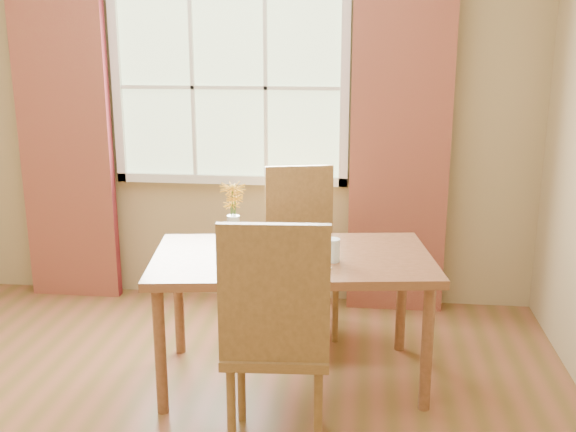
# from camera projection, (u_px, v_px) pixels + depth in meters

# --- Properties ---
(room) EXTENTS (4.24, 3.84, 2.74)m
(room) POSITION_uv_depth(u_px,v_px,m) (140.00, 156.00, 2.78)
(room) COLOR brown
(room) RESTS_ON ground
(window) EXTENTS (1.62, 0.06, 1.32)m
(window) POSITION_uv_depth(u_px,v_px,m) (229.00, 88.00, 4.54)
(window) COLOR #B4CD9B
(window) RESTS_ON room
(curtain_left) EXTENTS (0.65, 0.08, 2.20)m
(curtain_left) POSITION_uv_depth(u_px,v_px,m) (66.00, 145.00, 4.69)
(curtain_left) COLOR maroon
(curtain_left) RESTS_ON room
(curtain_right) EXTENTS (0.65, 0.08, 2.20)m
(curtain_right) POSITION_uv_depth(u_px,v_px,m) (400.00, 152.00, 4.43)
(curtain_right) COLOR maroon
(curtain_right) RESTS_ON room
(dining_table) EXTENTS (1.56, 1.02, 0.71)m
(dining_table) POSITION_uv_depth(u_px,v_px,m) (292.00, 268.00, 3.57)
(dining_table) COLOR brown
(dining_table) RESTS_ON room
(chair_near) EXTENTS (0.49, 0.49, 1.11)m
(chair_near) POSITION_uv_depth(u_px,v_px,m) (276.00, 330.00, 2.89)
(chair_near) COLOR brown
(chair_near) RESTS_ON room
(chair_far) EXTENTS (0.52, 0.52, 1.04)m
(chair_far) POSITION_uv_depth(u_px,v_px,m) (301.00, 242.00, 4.27)
(chair_far) COLOR brown
(chair_far) RESTS_ON room
(placemat) EXTENTS (0.55, 0.49, 0.01)m
(placemat) POSITION_uv_depth(u_px,v_px,m) (278.00, 263.00, 3.42)
(placemat) COLOR beige
(placemat) RESTS_ON dining_table
(plate) EXTENTS (0.27, 0.27, 0.01)m
(plate) POSITION_uv_depth(u_px,v_px,m) (271.00, 262.00, 3.40)
(plate) COLOR #92DC37
(plate) RESTS_ON placemat
(croissant_sandwich) EXTENTS (0.19, 0.13, 0.13)m
(croissant_sandwich) POSITION_uv_depth(u_px,v_px,m) (281.00, 247.00, 3.41)
(croissant_sandwich) COLOR #EDAC50
(croissant_sandwich) RESTS_ON plate
(water_glass) EXTENTS (0.08, 0.08, 0.12)m
(water_glass) POSITION_uv_depth(u_px,v_px,m) (332.00, 251.00, 3.44)
(water_glass) COLOR silver
(water_glass) RESTS_ON dining_table
(flower_vase) EXTENTS (0.14, 0.14, 0.35)m
(flower_vase) POSITION_uv_depth(u_px,v_px,m) (233.00, 207.00, 3.65)
(flower_vase) COLOR silver
(flower_vase) RESTS_ON dining_table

